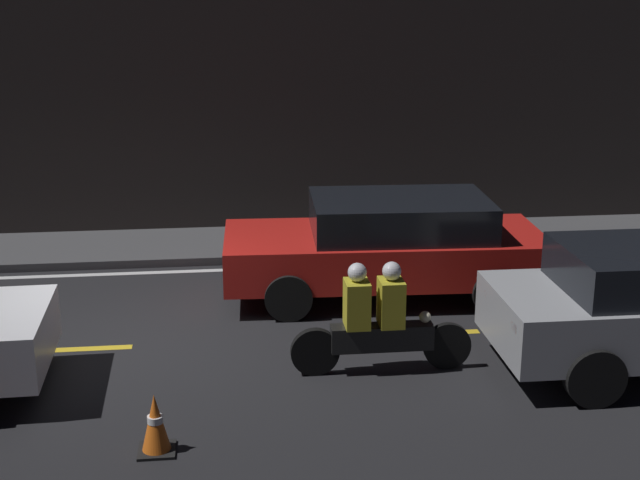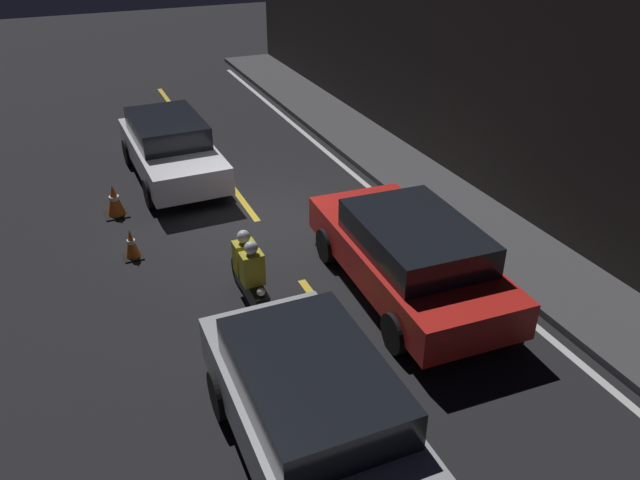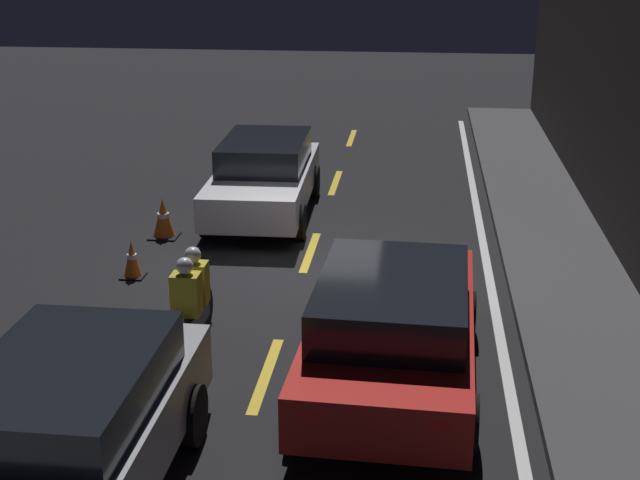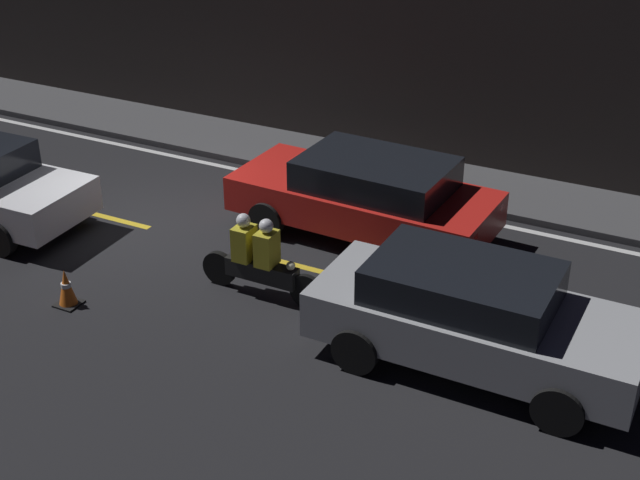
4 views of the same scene
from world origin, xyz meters
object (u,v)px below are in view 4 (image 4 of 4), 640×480
Objects in this scene: taxi_red at (367,194)px; motorcycle at (258,259)px; hatchback_silver at (472,315)px; traffic_cone_mid at (66,288)px.

taxi_red is 2.71m from motorcycle.
hatchback_silver is at bearing -4.60° from motorcycle.
taxi_red reaches higher than traffic_cone_mid.
hatchback_silver is 6.14m from traffic_cone_mid.
hatchback_silver is 3.53m from motorcycle.
hatchback_silver is 2.07× the size of motorcycle.
motorcycle is (-0.63, -2.63, -0.15)m from taxi_red.
hatchback_silver is (2.88, -2.93, 0.03)m from taxi_red.
hatchback_silver is at bearing 136.86° from taxi_red.
traffic_cone_mid is at bearing 56.09° from taxi_red.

